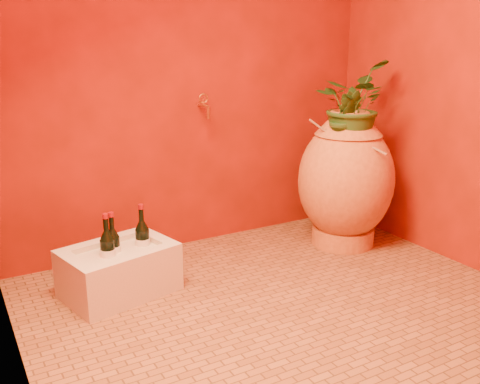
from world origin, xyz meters
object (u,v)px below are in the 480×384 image
wall_tap (204,105)px  wine_bottle_c (108,252)px  stone_basin (119,271)px  wine_bottle_a (143,241)px  amphora (346,180)px  wine_bottle_b (113,248)px

wall_tap → wine_bottle_c: bearing=-150.6°
stone_basin → wine_bottle_a: bearing=12.7°
wine_bottle_a → wall_tap: 0.96m
wine_bottle_a → wall_tap: (0.58, 0.39, 0.67)m
amphora → wall_tap: 1.03m
wine_bottle_c → wall_tap: 1.12m
wine_bottle_b → amphora: bearing=-1.8°
amphora → wine_bottle_b: size_ratio=2.85×
stone_basin → wine_bottle_a: (0.15, 0.03, 0.13)m
wine_bottle_b → wall_tap: (0.75, 0.40, 0.67)m
wine_bottle_a → wine_bottle_c: bearing=-165.1°
wine_bottle_c → amphora: bearing=-0.2°
wine_bottle_b → wine_bottle_c: (-0.04, -0.04, 0.00)m
stone_basin → wine_bottle_c: 0.15m
stone_basin → wine_bottle_a: size_ratio=1.97×
amphora → wine_bottle_b: bearing=178.2°
amphora → wine_bottle_a: bearing=177.4°
wine_bottle_c → wine_bottle_a: bearing=14.9°
stone_basin → wine_bottle_b: (-0.02, 0.02, 0.13)m
wine_bottle_a → wine_bottle_c: size_ratio=1.00×
amphora → wine_bottle_c: amphora is taller
amphora → wine_bottle_b: 1.55m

